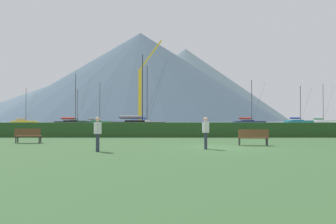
{
  "coord_description": "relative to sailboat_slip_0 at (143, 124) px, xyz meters",
  "views": [
    {
      "loc": [
        -2.95,
        -18.18,
        1.54
      ],
      "look_at": [
        -2.68,
        46.3,
        2.95
      ],
      "focal_mm": 35.78,
      "sensor_mm": 36.0,
      "label": 1
    }
  ],
  "objects": [
    {
      "name": "dock_crane",
      "position": [
        -2.34,
        20.61,
        5.84
      ],
      "size": [
        6.47,
        2.0,
        21.3
      ],
      "color": "#333338",
      "rests_on": "ground_plane"
    },
    {
      "name": "person_seated_viewer",
      "position": [
        6.35,
        -45.05,
        0.27
      ],
      "size": [
        0.36,
        0.56,
        1.65
      ],
      "rotation": [
        0.0,
        0.0,
        -0.21
      ],
      "color": "#2D3347",
      "rests_on": "ground_plane"
    },
    {
      "name": "sailboat_slip_8",
      "position": [
        49.69,
        36.11,
        -0.03
      ],
      "size": [
        7.96,
        2.52,
        12.07
      ],
      "rotation": [
        0.0,
        0.0,
        0.03
      ],
      "color": "white",
      "rests_on": "harbor_water"
    },
    {
      "name": "sailboat_slip_1",
      "position": [
        -15.99,
        9.44,
        -0.01
      ],
      "size": [
        8.3,
        2.62,
        11.38
      ],
      "rotation": [
        0.0,
        0.0,
        -0.02
      ],
      "color": "black",
      "rests_on": "harbor_water"
    },
    {
      "name": "sailboat_slip_6",
      "position": [
        39.59,
        27.51,
        0.02
      ],
      "size": [
        8.96,
        4.42,
        10.59
      ],
      "rotation": [
        0.0,
        0.0,
        0.25
      ],
      "color": "#19707A",
      "rests_on": "harbor_water"
    },
    {
      "name": "distant_hill_central_peak",
      "position": [
        -19.73,
        302.96,
        40.79
      ],
      "size": [
        199.27,
        199.27,
        83.0
      ],
      "primitive_type": "cone",
      "color": "slate",
      "rests_on": "ground_plane"
    },
    {
      "name": "distant_hill_west_ridge",
      "position": [
        -70.6,
        327.13,
        30.77
      ],
      "size": [
        306.03,
        306.03,
        62.95
      ],
      "primitive_type": "cone",
      "color": "#4C6070",
      "rests_on": "ground_plane"
    },
    {
      "name": "person_standing_walker",
      "position": [
        1.05,
        -46.37,
        0.27
      ],
      "size": [
        0.36,
        0.57,
        1.65
      ],
      "rotation": [
        0.0,
        0.0,
        0.05
      ],
      "color": "#2D3347",
      "rests_on": "ground_plane"
    },
    {
      "name": "sailboat_slip_5",
      "position": [
        -40.12,
        41.08,
        -0.02
      ],
      "size": [
        8.26,
        4.1,
        11.21
      ],
      "rotation": [
        0.0,
        0.0,
        0.26
      ],
      "color": "gold",
      "rests_on": "harbor_water"
    },
    {
      "name": "park_bench_under_tree",
      "position": [
        -4.63,
        -40.71,
        -0.17
      ],
      "size": [
        1.65,
        0.58,
        0.95
      ],
      "rotation": [
        0.0,
        0.0,
        0.07
      ],
      "color": "brown",
      "rests_on": "ground_plane"
    },
    {
      "name": "sailboat_slip_9",
      "position": [
        0.19,
        -14.25,
        0.03
      ],
      "size": [
        8.91,
        3.21,
        10.89
      ],
      "rotation": [
        0.0,
        0.0,
        0.08
      ],
      "color": "black",
      "rests_on": "harbor_water"
    },
    {
      "name": "distant_hill_east_ridge",
      "position": [
        -20.6,
        239.09,
        39.25
      ],
      "size": [
        244.18,
        244.18,
        79.9
      ],
      "primitive_type": "cone",
      "color": "#425666",
      "rests_on": "ground_plane"
    },
    {
      "name": "park_bench_near_path",
      "position": [
        9.4,
        -42.68,
        -0.17
      ],
      "size": [
        1.78,
        0.67,
        0.95
      ],
      "rotation": [
        0.0,
        0.0,
        -0.11
      ],
      "color": "brown",
      "rests_on": "ground_plane"
    },
    {
      "name": "ground_plane",
      "position": [
        7.35,
        -44.11,
        -0.71
      ],
      "size": [
        1000.0,
        1000.0,
        0.0
      ],
      "primitive_type": "plane",
      "color": "#385B33"
    },
    {
      "name": "sailboat_slip_7",
      "position": [
        23.66,
        16.45,
        -0.01
      ],
      "size": [
        8.5,
        3.27,
        10.84
      ],
      "rotation": [
        0.0,
        0.0,
        0.11
      ],
      "color": "navy",
      "rests_on": "harbor_water"
    },
    {
      "name": "harbor_water",
      "position": [
        7.35,
        92.89,
        -0.7
      ],
      "size": [
        320.0,
        246.0,
        0.0
      ],
      "primitive_type": "cube",
      "color": "#8499A8",
      "rests_on": "ground_plane"
    },
    {
      "name": "sailboat_slip_3",
      "position": [
        -13.55,
        23.18,
        -0.04
      ],
      "size": [
        7.99,
        3.44,
        11.11
      ],
      "rotation": [
        0.0,
        0.0,
        0.17
      ],
      "color": "#236B38",
      "rests_on": "harbor_water"
    },
    {
      "name": "sailboat_slip_0",
      "position": [
        0.0,
        0.0,
        0.0
      ],
      "size": [
        8.53,
        4.08,
        11.56
      ],
      "rotation": [
        0.0,
        0.0,
        0.23
      ],
      "color": "white",
      "rests_on": "harbor_water"
    },
    {
      "name": "hedge_line",
      "position": [
        7.35,
        -33.11,
        -0.07
      ],
      "size": [
        80.0,
        1.2,
        1.27
      ],
      "primitive_type": "cube",
      "color": "#284C23",
      "rests_on": "ground_plane"
    },
    {
      "name": "distant_hill_far_shoulder",
      "position": [
        24.95,
        329.58,
        41.58
      ],
      "size": [
        232.13,
        232.13,
        84.58
      ],
      "primitive_type": "cone",
      "color": "slate",
      "rests_on": "ground_plane"
    },
    {
      "name": "sailboat_slip_11",
      "position": [
        -24.63,
        42.73,
        0.0
      ],
      "size": [
        8.64,
        3.67,
        10.93
      ],
      "rotation": [
        0.0,
        0.0,
        0.16
      ],
      "color": "#236B38",
      "rests_on": "harbor_water"
    }
  ]
}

